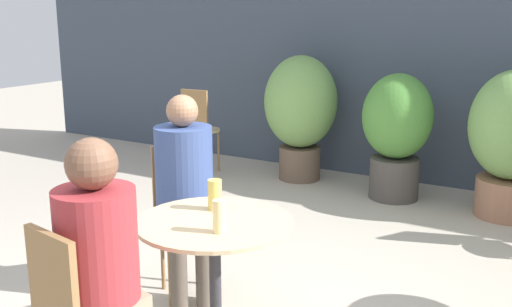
# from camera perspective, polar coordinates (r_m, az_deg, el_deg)

# --- Properties ---
(storefront_wall) EXTENTS (10.00, 0.06, 3.00)m
(storefront_wall) POSITION_cam_1_polar(r_m,az_deg,el_deg) (6.13, 15.33, 11.05)
(storefront_wall) COLOR #3D4756
(storefront_wall) RESTS_ON ground_plane
(cafe_table_near) EXTENTS (0.77, 0.77, 0.73)m
(cafe_table_near) POSITION_cam_1_polar(r_m,az_deg,el_deg) (2.99, -3.93, -9.92)
(cafe_table_near) COLOR #2D2D33
(cafe_table_near) RESTS_ON ground_plane
(bistro_chair_0) EXTENTS (0.42, 0.41, 0.92)m
(bistro_chair_0) POSITION_cam_1_polar(r_m,az_deg,el_deg) (3.70, -7.19, -4.90)
(bistro_chair_0) COLOR tan
(bistro_chair_0) RESTS_ON ground_plane
(bistro_chair_3) EXTENTS (0.36, 0.37, 0.92)m
(bistro_chair_3) POSITION_cam_1_polar(r_m,az_deg,el_deg) (6.33, -5.48, 2.90)
(bistro_chair_3) COLOR tan
(bistro_chair_3) RESTS_ON ground_plane
(seated_person_0) EXTENTS (0.43, 0.42, 1.25)m
(seated_person_0) POSITION_cam_1_polar(r_m,az_deg,el_deg) (3.52, -6.80, -2.63)
(seated_person_0) COLOR brown
(seated_person_0) RESTS_ON ground_plane
(seated_person_1) EXTENTS (0.33, 0.36, 1.24)m
(seated_person_1) POSITION_cam_1_polar(r_m,az_deg,el_deg) (2.53, -14.57, -9.59)
(seated_person_1) COLOR gray
(seated_person_1) RESTS_ON ground_plane
(beer_glass_0) EXTENTS (0.06, 0.06, 0.16)m
(beer_glass_0) POSITION_cam_1_polar(r_m,az_deg,el_deg) (2.74, -3.52, -5.99)
(beer_glass_0) COLOR beige
(beer_glass_0) RESTS_ON cafe_table_near
(beer_glass_1) EXTENTS (0.07, 0.07, 0.16)m
(beer_glass_1) POSITION_cam_1_polar(r_m,az_deg,el_deg) (3.05, -3.95, -3.94)
(beer_glass_1) COLOR #DBC65B
(beer_glass_1) RESTS_ON cafe_table_near
(potted_plant_0) EXTENTS (0.74, 0.74, 1.28)m
(potted_plant_0) POSITION_cam_1_polar(r_m,az_deg,el_deg) (6.11, 4.27, 4.30)
(potted_plant_0) COLOR brown
(potted_plant_0) RESTS_ON ground_plane
(potted_plant_1) EXTENTS (0.64, 0.64, 1.17)m
(potted_plant_1) POSITION_cam_1_polar(r_m,az_deg,el_deg) (5.61, 13.26, 2.30)
(potted_plant_1) COLOR #47423D
(potted_plant_1) RESTS_ON ground_plane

